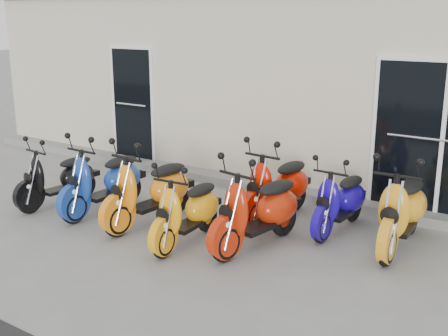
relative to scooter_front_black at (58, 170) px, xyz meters
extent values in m
plane|color=gray|center=(2.45, 0.36, -0.56)|extent=(80.00, 80.00, 0.00)
cube|color=beige|center=(2.45, 5.56, 1.04)|extent=(14.00, 6.00, 3.20)
cube|color=gray|center=(2.45, 2.38, -0.49)|extent=(14.00, 0.40, 0.15)
cube|color=black|center=(-0.75, 2.53, 0.70)|extent=(1.07, 0.08, 2.22)
cube|color=black|center=(5.05, 2.53, 0.70)|extent=(2.02, 0.08, 2.22)
camera|label=1|loc=(6.80, -5.45, 2.28)|focal=45.00mm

